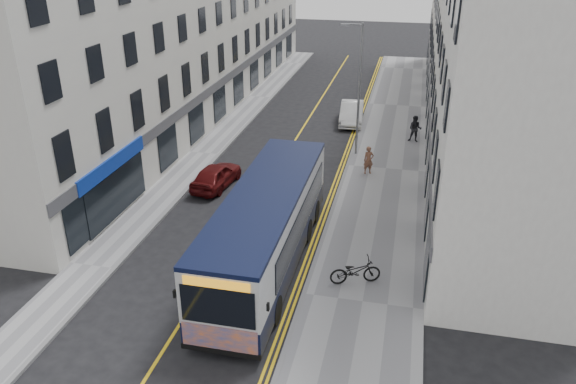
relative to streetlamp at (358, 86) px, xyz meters
The scene contains 17 objects.
ground 15.25m from the streetlamp, 106.58° to the right, with size 140.00×140.00×0.00m, color black.
pavement_east 5.20m from the streetlamp, 43.87° to the right, with size 4.50×64.00×0.12m, color #949497.
pavement_west 10.33m from the streetlamp, 167.70° to the right, with size 2.00×64.00×0.12m, color #949497.
kerb_east 4.76m from the streetlamp, 94.85° to the right, with size 0.18×64.00×0.13m, color slate.
kerb_west 9.45m from the streetlamp, 166.24° to the right, with size 0.18×64.00×0.13m, color slate.
road_centre_line 6.37m from the streetlamp, 154.37° to the right, with size 0.12×64.00×0.01m, color yellow.
road_dbl_yellow_inner 4.85m from the streetlamp, 107.21° to the right, with size 0.10×64.00×0.01m, color yellow.
road_dbl_yellow_outer 4.83m from the streetlamp, 101.85° to the right, with size 0.10×64.00×0.01m, color yellow.
terrace_east 10.35m from the streetlamp, 43.68° to the left, with size 6.00×46.00×13.00m, color white.
terrace_west 15.06m from the streetlamp, 152.01° to the left, with size 6.00×46.00×13.00m, color beige.
streetlamp is the anchor object (origin of this frame).
city_bus 13.83m from the streetlamp, 98.84° to the right, with size 2.77×11.89×3.46m.
bicycle 14.63m from the streetlamp, 83.32° to the right, with size 0.71×2.03×1.07m, color black.
pedestrian_near 4.69m from the streetlamp, 69.54° to the right, with size 0.58×0.38×1.60m, color brown.
pedestrian_far 5.76m from the streetlamp, 39.88° to the left, with size 0.84×0.66×1.74m, color black.
car_white 7.39m from the streetlamp, 98.66° to the left, with size 1.58×4.53×1.49m, color silver.
car_maroon 10.03m from the streetlamp, 136.97° to the right, with size 1.57×3.90×1.33m, color #550E0E.
Camera 1 is at (7.34, -18.73, 12.83)m, focal length 35.00 mm.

